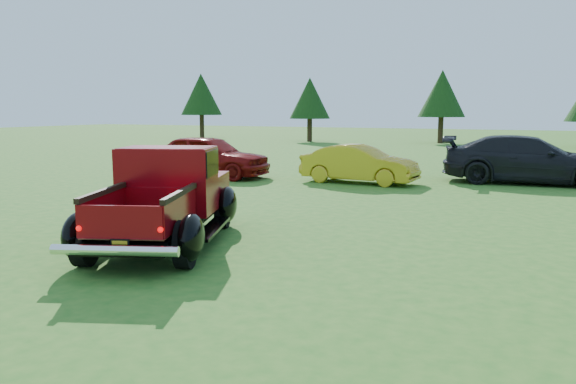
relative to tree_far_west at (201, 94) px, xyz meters
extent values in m
plane|color=#28641C|center=(22.00, -30.00, -3.52)|extent=(120.00, 120.00, 0.00)
cylinder|color=#332114|center=(0.00, 0.00, -2.58)|extent=(0.36, 0.36, 1.87)
cone|color=black|center=(0.00, 0.00, 0.02)|extent=(3.33, 3.33, 3.33)
cylinder|color=#332114|center=(10.00, -1.00, -2.69)|extent=(0.36, 0.36, 1.66)
cone|color=black|center=(10.00, -1.00, -0.39)|extent=(2.94, 2.94, 2.94)
cylinder|color=#332114|center=(19.00, 1.00, -2.62)|extent=(0.36, 0.36, 1.80)
cone|color=black|center=(19.00, 1.00, -0.12)|extent=(3.20, 3.20, 3.20)
cylinder|color=black|center=(19.76, -32.72, -3.16)|extent=(0.46, 0.75, 0.72)
cylinder|color=black|center=(21.19, -32.18, -3.16)|extent=(0.46, 0.75, 0.72)
cylinder|color=black|center=(18.74, -30.02, -3.16)|extent=(0.46, 0.75, 0.72)
cylinder|color=black|center=(20.17, -29.48, -3.16)|extent=(0.46, 0.75, 0.72)
cube|color=black|center=(19.95, -31.06, -3.11)|extent=(2.68, 4.41, 0.18)
cube|color=maroon|center=(19.43, -29.67, -2.74)|extent=(1.91, 1.81, 0.56)
cube|color=silver|center=(19.18, -29.02, -2.75)|extent=(1.37, 0.56, 0.45)
cube|color=maroon|center=(19.84, -30.77, -2.44)|extent=(1.87, 1.54, 1.17)
cube|color=black|center=(19.84, -30.77, -2.12)|extent=(1.87, 1.46, 0.45)
cube|color=maroon|center=(19.84, -30.77, -1.88)|extent=(1.77, 1.43, 0.07)
cube|color=brown|center=(20.35, -32.11, -2.96)|extent=(1.77, 2.12, 0.05)
cube|color=maroon|center=(19.78, -32.33, -2.73)|extent=(0.68, 1.70, 0.47)
cube|color=maroon|center=(20.92, -31.90, -2.73)|extent=(0.68, 1.70, 0.47)
cube|color=maroon|center=(20.03, -31.27, -2.73)|extent=(1.15, 0.47, 0.47)
cube|color=maroon|center=(20.67, -32.96, -2.73)|extent=(1.16, 0.48, 0.47)
cube|color=black|center=(19.78, -32.33, -2.45)|extent=(0.71, 1.71, 0.08)
cube|color=black|center=(20.92, -31.90, -2.45)|extent=(0.71, 1.71, 0.08)
ellipsoid|color=black|center=(19.68, -32.75, -3.05)|extent=(0.73, 1.04, 0.79)
ellipsoid|color=black|center=(21.28, -32.15, -3.05)|extent=(0.73, 1.04, 0.79)
ellipsoid|color=black|center=(18.66, -30.06, -3.05)|extent=(0.73, 1.04, 0.79)
ellipsoid|color=black|center=(20.26, -29.45, -3.05)|extent=(0.73, 1.04, 0.79)
cube|color=black|center=(19.17, -31.40, -3.22)|extent=(0.94, 1.87, 0.05)
cube|color=black|center=(20.77, -30.80, -3.22)|extent=(0.94, 1.87, 0.05)
cylinder|color=silver|center=(20.75, -33.17, -3.07)|extent=(1.69, 0.76, 0.14)
cube|color=black|center=(20.68, -32.99, -3.02)|extent=(0.26, 0.11, 0.14)
cube|color=gold|center=(20.68, -33.00, -3.02)|extent=(0.21, 0.08, 0.09)
sphere|color=#CC0505|center=(20.14, -33.19, -2.82)|extent=(0.08, 0.08, 0.08)
sphere|color=#CC0505|center=(21.22, -32.78, -2.82)|extent=(0.08, 0.08, 0.08)
imported|color=maroon|center=(15.27, -22.49, -2.79)|extent=(4.38, 1.92, 1.47)
imported|color=gold|center=(20.50, -21.78, -2.91)|extent=(3.74, 1.46, 1.21)
imported|color=black|center=(25.36, -19.57, -2.76)|extent=(5.37, 2.59, 1.51)
camera|label=1|loc=(25.99, -38.84, -1.18)|focal=35.00mm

